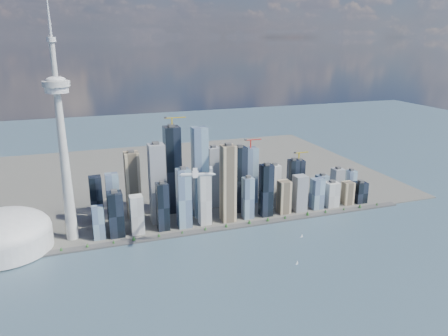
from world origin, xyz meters
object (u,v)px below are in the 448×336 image
object	(u,v)px
sailboat_east	(302,236)
dome_stadium	(3,234)
airplane	(197,174)
needle_tower	(62,140)
sailboat_west	(297,263)

from	to	relation	value
sailboat_east	dome_stadium	bearing A→B (deg)	166.62
dome_stadium	airplane	world-z (taller)	airplane
dome_stadium	airplane	distance (m)	441.88
needle_tower	dome_stadium	size ratio (longest dim) A/B	2.75
dome_stadium	airplane	xyz separation A→B (m)	(401.85, -127.66, 132.19)
needle_tower	sailboat_east	size ratio (longest dim) A/B	57.97
sailboat_west	sailboat_east	size ratio (longest dim) A/B	0.97
needle_tower	sailboat_east	xyz separation A→B (m)	(505.26, -162.35, -232.79)
dome_stadium	sailboat_west	world-z (taller)	dome_stadium
dome_stadium	sailboat_east	bearing A→B (deg)	-13.28
sailboat_west	sailboat_east	bearing A→B (deg)	38.20
needle_tower	airplane	distance (m)	302.72
needle_tower	dome_stadium	world-z (taller)	needle_tower
needle_tower	airplane	size ratio (longest dim) A/B	7.09
needle_tower	sailboat_west	bearing A→B (deg)	-32.04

